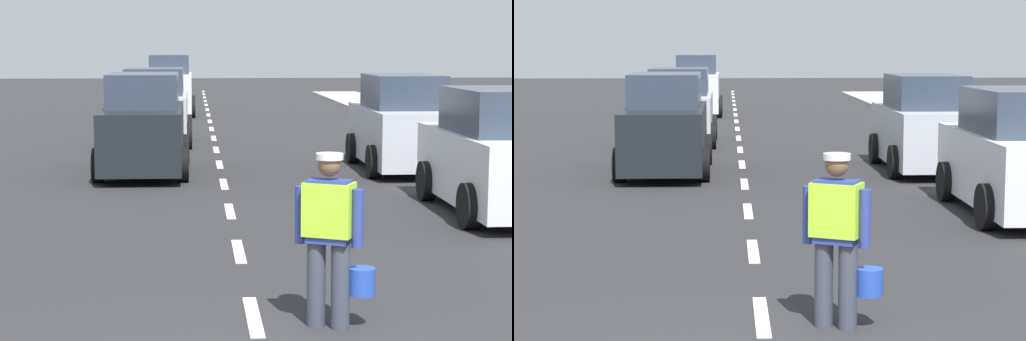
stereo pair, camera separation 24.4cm
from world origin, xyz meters
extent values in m
plane|color=#28282B|center=(0.00, 21.00, 0.00)|extent=(96.00, 96.00, 0.00)
cube|color=silver|center=(0.00, 2.70, 0.01)|extent=(0.14, 1.40, 0.01)
cube|color=silver|center=(0.00, 5.70, 0.01)|extent=(0.14, 1.40, 0.01)
cube|color=silver|center=(0.00, 8.70, 0.01)|extent=(0.14, 1.40, 0.01)
cube|color=silver|center=(0.00, 11.70, 0.01)|extent=(0.14, 1.40, 0.01)
cube|color=silver|center=(0.00, 14.70, 0.01)|extent=(0.14, 1.40, 0.01)
cube|color=silver|center=(0.00, 17.70, 0.01)|extent=(0.14, 1.40, 0.01)
cube|color=silver|center=(0.00, 20.70, 0.01)|extent=(0.14, 1.40, 0.01)
cube|color=silver|center=(0.00, 23.70, 0.01)|extent=(0.14, 1.40, 0.01)
cube|color=silver|center=(0.00, 26.70, 0.01)|extent=(0.14, 1.40, 0.01)
cube|color=silver|center=(0.00, 29.70, 0.01)|extent=(0.14, 1.40, 0.01)
cube|color=silver|center=(0.00, 32.70, 0.01)|extent=(0.14, 1.40, 0.01)
cube|color=silver|center=(0.00, 35.70, 0.01)|extent=(0.14, 1.40, 0.01)
cube|color=silver|center=(0.00, 38.70, 0.01)|extent=(0.14, 1.40, 0.01)
cube|color=silver|center=(0.00, 41.70, 0.01)|extent=(0.14, 1.40, 0.01)
cube|color=silver|center=(0.00, 44.70, 0.01)|extent=(0.14, 1.40, 0.01)
cube|color=silver|center=(0.00, 47.70, 0.01)|extent=(0.14, 1.40, 0.01)
cylinder|color=#383D4C|center=(0.58, 2.37, 0.41)|extent=(0.18, 0.18, 0.82)
cylinder|color=#383D4C|center=(0.80, 2.27, 0.41)|extent=(0.18, 0.18, 0.82)
cube|color=navy|center=(0.69, 2.32, 1.12)|extent=(0.46, 0.39, 0.60)
cube|color=#A5EA33|center=(0.69, 2.32, 1.14)|extent=(0.54, 0.45, 0.51)
cylinder|color=navy|center=(0.44, 2.44, 1.07)|extent=(0.11, 0.11, 0.55)
cylinder|color=navy|center=(0.94, 2.20, 1.07)|extent=(0.11, 0.11, 0.55)
sphere|color=brown|center=(0.69, 2.32, 1.56)|extent=(0.22, 0.22, 0.22)
cylinder|color=silver|center=(0.69, 2.32, 1.64)|extent=(0.26, 0.26, 0.06)
cylinder|color=#2347B7|center=(1.00, 2.28, 0.45)|extent=(0.26, 0.26, 0.26)
cube|color=silver|center=(-1.45, 29.72, 0.87)|extent=(1.65, 4.15, 1.39)
cube|color=#2D3847|center=(-1.45, 29.82, 1.92)|extent=(1.46, 2.28, 0.70)
cylinder|color=black|center=(-0.61, 28.43, 0.34)|extent=(0.22, 0.68, 0.68)
cylinder|color=black|center=(-2.30, 28.43, 0.34)|extent=(0.22, 0.68, 0.68)
cylinder|color=black|center=(-0.61, 31.01, 0.34)|extent=(0.22, 0.68, 0.68)
cylinder|color=black|center=(-2.30, 31.01, 0.34)|extent=(0.22, 0.68, 0.68)
cube|color=silver|center=(4.27, 8.30, 0.74)|extent=(1.65, 4.17, 1.11)
cube|color=#2D3847|center=(4.27, 8.19, 1.64)|extent=(1.45, 2.29, 0.70)
cylinder|color=black|center=(3.43, 9.59, 0.34)|extent=(0.22, 0.68, 0.68)
cylinder|color=black|center=(3.43, 7.01, 0.34)|extent=(0.22, 0.68, 0.68)
cube|color=black|center=(-1.61, 13.46, 0.78)|extent=(1.61, 4.38, 1.19)
cube|color=#2D3847|center=(-1.61, 13.57, 1.72)|extent=(1.42, 2.41, 0.70)
cylinder|color=black|center=(-0.78, 12.10, 0.34)|extent=(0.22, 0.68, 0.68)
cylinder|color=black|center=(-2.43, 12.10, 0.34)|extent=(0.22, 0.68, 0.68)
cylinder|color=black|center=(-0.78, 14.82, 0.34)|extent=(0.22, 0.68, 0.68)
cylinder|color=black|center=(-2.43, 14.82, 0.34)|extent=(0.22, 0.68, 0.68)
cube|color=silver|center=(-1.60, 19.27, 0.76)|extent=(1.73, 4.09, 1.15)
cube|color=#2D3847|center=(-1.60, 19.37, 1.68)|extent=(1.52, 2.25, 0.70)
cylinder|color=black|center=(-0.72, 18.00, 0.34)|extent=(0.22, 0.68, 0.68)
cylinder|color=black|center=(-2.49, 18.00, 0.34)|extent=(0.22, 0.68, 0.68)
cylinder|color=black|center=(-0.72, 20.53, 0.34)|extent=(0.22, 0.68, 0.68)
cylinder|color=black|center=(-2.49, 20.53, 0.34)|extent=(0.22, 0.68, 0.68)
cube|color=silver|center=(3.85, 13.57, 0.76)|extent=(1.61, 4.06, 1.16)
cube|color=#2D3847|center=(3.85, 13.47, 1.69)|extent=(1.42, 2.23, 0.70)
cylinder|color=black|center=(3.02, 14.83, 0.34)|extent=(0.22, 0.68, 0.68)
cylinder|color=black|center=(4.68, 14.83, 0.34)|extent=(0.22, 0.68, 0.68)
cylinder|color=black|center=(3.02, 12.31, 0.34)|extent=(0.22, 0.68, 0.68)
cylinder|color=black|center=(4.68, 12.31, 0.34)|extent=(0.22, 0.68, 0.68)
camera|label=1|loc=(-0.58, -6.43, 2.68)|focal=66.91mm
camera|label=2|loc=(-0.33, -6.45, 2.68)|focal=66.91mm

